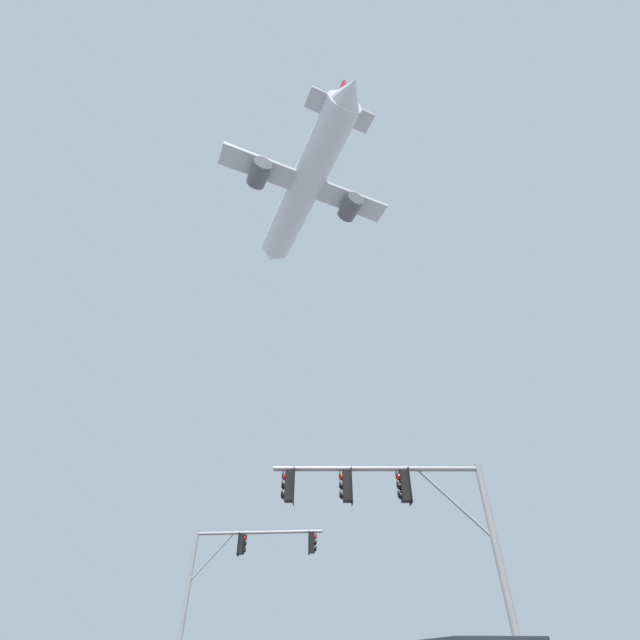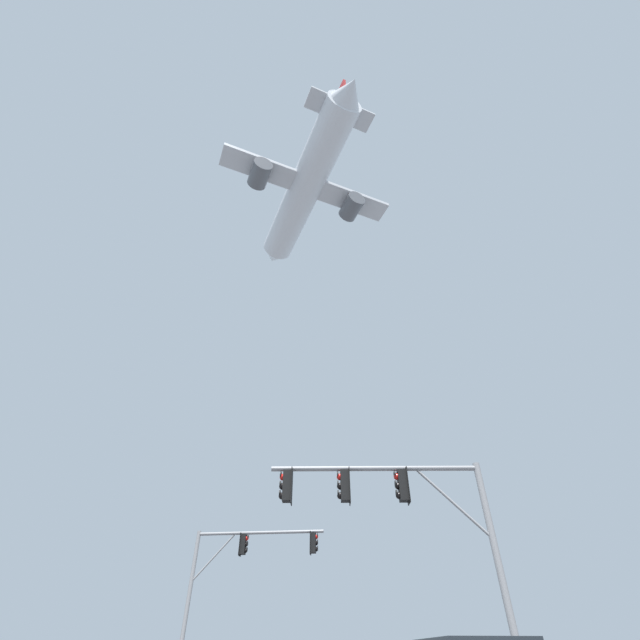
# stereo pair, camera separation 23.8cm
# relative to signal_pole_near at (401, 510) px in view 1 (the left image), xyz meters

# --- Properties ---
(signal_pole_near) EXTENTS (6.50, 0.47, 6.10)m
(signal_pole_near) POSITION_rel_signal_pole_near_xyz_m (0.00, 0.00, 0.00)
(signal_pole_near) COLOR gray
(signal_pole_near) RESTS_ON ground
(signal_pole_far) EXTENTS (6.56, 0.90, 6.48)m
(signal_pole_far) POSITION_rel_signal_pole_near_xyz_m (-6.45, 10.61, 0.14)
(signal_pole_far) COLOR gray
(signal_pole_far) RESTS_ON ground
(airplane) EXTENTS (16.69, 21.61, 6.11)m
(airplane) POSITION_rel_signal_pole_near_xyz_m (-3.85, 12.12, 33.72)
(airplane) COLOR white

